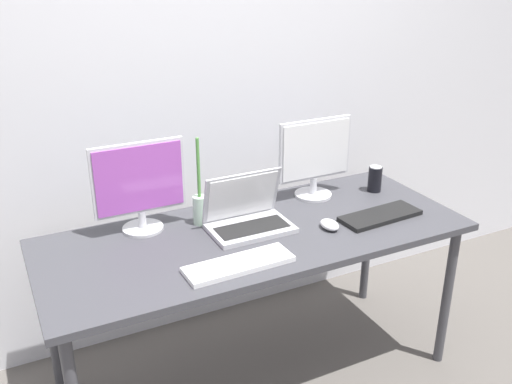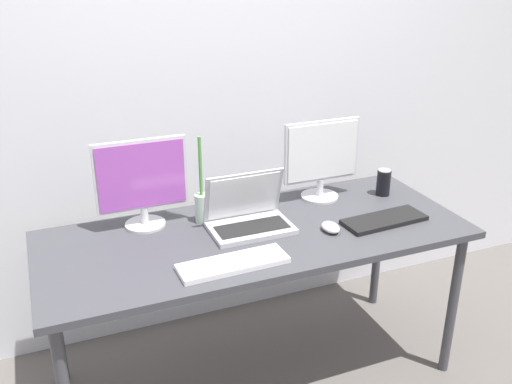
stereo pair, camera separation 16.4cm
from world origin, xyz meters
name	(u,v)px [view 2 (the right image)]	position (x,y,z in m)	size (l,w,h in m)	color
ground_plane	(256,373)	(0.00, 0.00, 0.00)	(16.00, 16.00, 0.00)	#5B5651
wall_back	(209,72)	(0.00, 0.59, 1.30)	(7.00, 0.08, 2.60)	silver
work_desk	(256,245)	(0.00, 0.00, 0.68)	(1.78, 0.72, 0.74)	#424247
monitor_left	(142,181)	(-0.42, 0.23, 0.94)	(0.38, 0.17, 0.38)	silver
monitor_center	(322,157)	(0.41, 0.22, 0.94)	(0.37, 0.18, 0.38)	silver
laptop_silver	(248,215)	(-0.02, 0.05, 0.80)	(0.34, 0.23, 0.24)	#B7B7BC
keyboard_main	(233,264)	(-0.18, -0.23, 0.75)	(0.41, 0.13, 0.02)	white
keyboard_aux	(384,220)	(0.55, -0.12, 0.75)	(0.37, 0.14, 0.02)	black
mouse_by_keyboard	(331,227)	(0.29, -0.11, 0.76)	(0.07, 0.10, 0.04)	silver
soda_can_near_keyboard	(383,182)	(0.71, 0.14, 0.80)	(0.07, 0.07, 0.13)	black
bamboo_vase	(202,204)	(-0.18, 0.18, 0.82)	(0.06, 0.06, 0.38)	#B2D1B7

